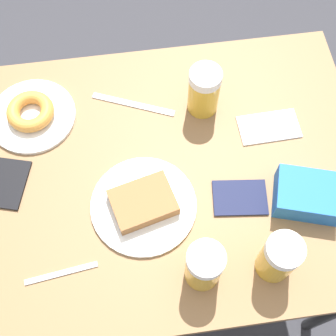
# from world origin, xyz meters

# --- Properties ---
(ground_plane) EXTENTS (8.00, 8.00, 0.00)m
(ground_plane) POSITION_xyz_m (0.00, 0.00, 0.00)
(ground_plane) COLOR #333338
(table) EXTENTS (0.75, 0.98, 0.72)m
(table) POSITION_xyz_m (0.00, 0.00, 0.65)
(table) COLOR olive
(table) RESTS_ON ground_plane
(plate_with_cake) EXTENTS (0.25, 0.25, 0.04)m
(plate_with_cake) POSITION_xyz_m (-0.08, 0.07, 0.73)
(plate_with_cake) COLOR white
(plate_with_cake) RESTS_ON table
(plate_with_donut) EXTENTS (0.22, 0.22, 0.04)m
(plate_with_donut) POSITION_xyz_m (0.20, 0.32, 0.73)
(plate_with_donut) COLOR white
(plate_with_donut) RESTS_ON table
(beer_mug_left) EXTENTS (0.08, 0.08, 0.14)m
(beer_mug_left) POSITION_xyz_m (0.17, -0.11, 0.79)
(beer_mug_left) COLOR gold
(beer_mug_left) RESTS_ON table
(beer_mug_center) EXTENTS (0.08, 0.08, 0.14)m
(beer_mug_center) POSITION_xyz_m (-0.26, -0.20, 0.79)
(beer_mug_center) COLOR gold
(beer_mug_center) RESTS_ON table
(beer_mug_right) EXTENTS (0.08, 0.08, 0.14)m
(beer_mug_right) POSITION_xyz_m (-0.25, -0.04, 0.79)
(beer_mug_right) COLOR gold
(beer_mug_right) RESTS_ON table
(napkin_folded) EXTENTS (0.09, 0.15, 0.00)m
(napkin_folded) POSITION_xyz_m (0.09, -0.27, 0.72)
(napkin_folded) COLOR white
(napkin_folded) RESTS_ON table
(fork) EXTENTS (0.03, 0.16, 0.00)m
(fork) POSITION_xyz_m (-0.21, 0.26, 0.72)
(fork) COLOR silver
(fork) RESTS_ON table
(knife) EXTENTS (0.10, 0.21, 0.00)m
(knife) POSITION_xyz_m (0.20, 0.06, 0.72)
(knife) COLOR silver
(knife) RESTS_ON table
(passport_near_edge) EXTENTS (0.15, 0.12, 0.01)m
(passport_near_edge) POSITION_xyz_m (0.02, 0.38, 0.72)
(passport_near_edge) COLOR black
(passport_near_edge) RESTS_ON table
(passport_far_edge) EXTENTS (0.10, 0.14, 0.01)m
(passport_far_edge) POSITION_xyz_m (-0.09, -0.16, 0.72)
(passport_far_edge) COLOR #141938
(passport_far_edge) RESTS_ON table
(blue_pouch) EXTENTS (0.15, 0.17, 0.06)m
(blue_pouch) POSITION_xyz_m (-0.12, -0.31, 0.75)
(blue_pouch) COLOR blue
(blue_pouch) RESTS_ON table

